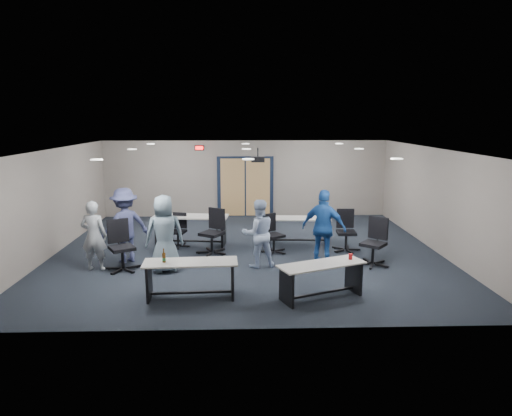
{
  "coord_description": "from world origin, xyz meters",
  "views": [
    {
      "loc": [
        -0.14,
        -11.61,
        3.48
      ],
      "look_at": [
        0.23,
        -0.3,
        1.24
      ],
      "focal_mm": 32.0,
      "sensor_mm": 36.0,
      "label": 1
    }
  ],
  "objects_px": {
    "table_front_right": "(322,274)",
    "table_back_left": "(191,225)",
    "chair_back_c": "(274,234)",
    "person_lightblue": "(258,233)",
    "person_back": "(125,225)",
    "chair_back_b": "(212,232)",
    "chair_loose_right": "(373,242)",
    "table_back_right": "(297,226)",
    "person_plaid": "(165,234)",
    "person_navy": "(324,228)",
    "person_gray": "(94,236)",
    "chair_loose_left": "(122,246)",
    "chair_back_d": "(346,231)",
    "chair_back_a": "(178,230)",
    "table_front_left": "(190,273)"
  },
  "relations": [
    {
      "from": "person_back",
      "to": "chair_loose_left",
      "type": "bearing_deg",
      "value": 62.57
    },
    {
      "from": "chair_back_a",
      "to": "chair_back_d",
      "type": "relative_size",
      "value": 0.84
    },
    {
      "from": "person_back",
      "to": "person_plaid",
      "type": "bearing_deg",
      "value": 110.45
    },
    {
      "from": "table_front_right",
      "to": "person_navy",
      "type": "distance_m",
      "value": 2.11
    },
    {
      "from": "table_back_right",
      "to": "chair_back_d",
      "type": "bearing_deg",
      "value": -29.95
    },
    {
      "from": "table_back_right",
      "to": "person_lightblue",
      "type": "xyz_separation_m",
      "value": [
        -1.16,
        -1.98,
        0.3
      ]
    },
    {
      "from": "chair_back_a",
      "to": "chair_loose_left",
      "type": "bearing_deg",
      "value": -105.45
    },
    {
      "from": "chair_back_c",
      "to": "table_back_left",
      "type": "bearing_deg",
      "value": 125.86
    },
    {
      "from": "chair_back_d",
      "to": "chair_loose_left",
      "type": "distance_m",
      "value": 5.7
    },
    {
      "from": "table_front_right",
      "to": "table_back_left",
      "type": "bearing_deg",
      "value": 104.91
    },
    {
      "from": "table_front_right",
      "to": "person_navy",
      "type": "height_order",
      "value": "person_navy"
    },
    {
      "from": "chair_back_a",
      "to": "chair_back_b",
      "type": "xyz_separation_m",
      "value": [
        0.97,
        -0.66,
        0.12
      ]
    },
    {
      "from": "person_lightblue",
      "to": "person_navy",
      "type": "relative_size",
      "value": 0.89
    },
    {
      "from": "person_lightblue",
      "to": "person_back",
      "type": "relative_size",
      "value": 0.89
    },
    {
      "from": "table_front_left",
      "to": "person_navy",
      "type": "distance_m",
      "value": 3.56
    },
    {
      "from": "person_plaid",
      "to": "person_navy",
      "type": "distance_m",
      "value": 3.72
    },
    {
      "from": "table_back_right",
      "to": "chair_loose_right",
      "type": "height_order",
      "value": "chair_loose_right"
    },
    {
      "from": "chair_back_a",
      "to": "chair_loose_right",
      "type": "bearing_deg",
      "value": -7.59
    },
    {
      "from": "table_back_right",
      "to": "person_gray",
      "type": "relative_size",
      "value": 1.14
    },
    {
      "from": "person_gray",
      "to": "person_back",
      "type": "height_order",
      "value": "person_back"
    },
    {
      "from": "table_back_right",
      "to": "person_lightblue",
      "type": "distance_m",
      "value": 2.32
    },
    {
      "from": "chair_loose_left",
      "to": "chair_back_c",
      "type": "bearing_deg",
      "value": -10.53
    },
    {
      "from": "chair_back_b",
      "to": "person_gray",
      "type": "height_order",
      "value": "person_gray"
    },
    {
      "from": "chair_loose_right",
      "to": "person_lightblue",
      "type": "height_order",
      "value": "person_lightblue"
    },
    {
      "from": "chair_back_b",
      "to": "chair_loose_right",
      "type": "height_order",
      "value": "chair_back_b"
    },
    {
      "from": "chair_back_c",
      "to": "person_gray",
      "type": "height_order",
      "value": "person_gray"
    },
    {
      "from": "chair_back_a",
      "to": "chair_back_d",
      "type": "xyz_separation_m",
      "value": [
        4.51,
        -0.54,
        0.09
      ]
    },
    {
      "from": "table_front_left",
      "to": "person_plaid",
      "type": "bearing_deg",
      "value": 112.42
    },
    {
      "from": "table_back_left",
      "to": "person_gray",
      "type": "bearing_deg",
      "value": -128.13
    },
    {
      "from": "chair_back_c",
      "to": "person_back",
      "type": "height_order",
      "value": "person_back"
    },
    {
      "from": "table_front_left",
      "to": "chair_loose_right",
      "type": "height_order",
      "value": "chair_loose_right"
    },
    {
      "from": "person_plaid",
      "to": "person_back",
      "type": "distance_m",
      "value": 1.33
    },
    {
      "from": "chair_loose_left",
      "to": "person_plaid",
      "type": "bearing_deg",
      "value": -35.5
    },
    {
      "from": "table_front_right",
      "to": "chair_loose_left",
      "type": "distance_m",
      "value": 4.67
    },
    {
      "from": "table_back_right",
      "to": "person_back",
      "type": "bearing_deg",
      "value": -158.32
    },
    {
      "from": "table_back_left",
      "to": "person_navy",
      "type": "height_order",
      "value": "person_navy"
    },
    {
      "from": "person_gray",
      "to": "chair_loose_left",
      "type": "bearing_deg",
      "value": 178.69
    },
    {
      "from": "table_front_right",
      "to": "chair_back_c",
      "type": "distance_m",
      "value": 3.15
    },
    {
      "from": "table_back_left",
      "to": "chair_back_b",
      "type": "relative_size",
      "value": 1.81
    },
    {
      "from": "chair_back_a",
      "to": "person_lightblue",
      "type": "relative_size",
      "value": 0.57
    },
    {
      "from": "chair_loose_left",
      "to": "chair_loose_right",
      "type": "bearing_deg",
      "value": -28.67
    },
    {
      "from": "chair_back_c",
      "to": "person_lightblue",
      "type": "relative_size",
      "value": 0.63
    },
    {
      "from": "chair_back_b",
      "to": "chair_back_c",
      "type": "bearing_deg",
      "value": 32.49
    },
    {
      "from": "chair_loose_right",
      "to": "person_back",
      "type": "bearing_deg",
      "value": -144.82
    },
    {
      "from": "chair_back_d",
      "to": "table_back_left",
      "type": "bearing_deg",
      "value": 173.24
    },
    {
      "from": "person_plaid",
      "to": "person_navy",
      "type": "bearing_deg",
      "value": 170.8
    },
    {
      "from": "table_front_right",
      "to": "person_plaid",
      "type": "relative_size",
      "value": 1.02
    },
    {
      "from": "table_back_left",
      "to": "chair_loose_right",
      "type": "height_order",
      "value": "chair_loose_right"
    },
    {
      "from": "chair_loose_right",
      "to": "person_navy",
      "type": "distance_m",
      "value": 1.23
    },
    {
      "from": "chair_back_d",
      "to": "person_lightblue",
      "type": "bearing_deg",
      "value": -150.08
    }
  ]
}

